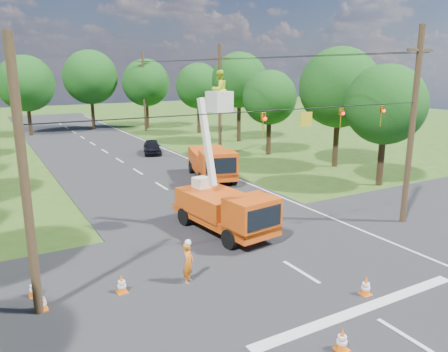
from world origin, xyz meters
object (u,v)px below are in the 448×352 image
distant_car (152,147)px  tree_right_d (239,80)px  tree_right_a (386,105)px  traffic_cone_7 (201,173)px  pole_right_mid (220,101)px  traffic_cone_6 (34,288)px  tree_far_c (146,83)px  traffic_cone_3 (237,194)px  second_truck (212,163)px  tree_far_a (26,83)px  tree_right_c (270,98)px  bucket_truck (225,200)px  tree_right_b (339,88)px  traffic_cone_0 (342,340)px  ground_worker (188,263)px  pole_right_far (144,91)px  traffic_cone_2 (237,203)px  pole_left (25,183)px  traffic_cone_4 (122,284)px  tree_far_b (90,77)px  traffic_cone_1 (366,286)px  pole_right_near (412,126)px  traffic_cone_5 (41,302)px  tree_right_e (198,86)px

distant_car → tree_right_d: tree_right_d is taller
tree_right_a → traffic_cone_7: bearing=140.9°
pole_right_mid → tree_right_d: pole_right_mid is taller
traffic_cone_6 → tree_far_c: (19.00, 40.78, 5.70)m
traffic_cone_3 → tree_right_d: bearing=58.3°
second_truck → tree_right_a: (9.52, -7.03, 4.29)m
distant_car → tree_far_a: bearing=132.6°
tree_right_c → traffic_cone_7: bearing=-152.7°
bucket_truck → tree_right_b: (15.44, 8.65, 4.75)m
distant_car → traffic_cone_0: size_ratio=5.51×
second_truck → distant_car: second_truck is taller
traffic_cone_7 → pole_right_mid: pole_right_mid is taller
ground_worker → pole_right_far: bearing=23.9°
ground_worker → tree_right_a: tree_right_a is taller
traffic_cone_6 → traffic_cone_2: bearing=23.7°
traffic_cone_3 → tree_right_d: 23.33m
tree_right_a → tree_right_c: (-0.30, 13.00, -0.25)m
pole_left → tree_right_a: (23.00, 6.00, 1.06)m
traffic_cone_2 → tree_right_c: 17.60m
bucket_truck → traffic_cone_4: size_ratio=11.09×
tree_far_c → traffic_cone_7: bearing=-101.9°
traffic_cone_6 → tree_far_a: bearing=83.9°
distant_car → tree_far_b: size_ratio=0.38×
second_truck → tree_far_c: (5.52, 28.97, 4.79)m
traffic_cone_1 → pole_right_near: (7.62, 4.53, 4.75)m
tree_right_b → traffic_cone_3: bearing=-161.1°
bucket_truck → traffic_cone_2: bearing=42.5°
tree_far_b → second_truck: bearing=-88.2°
traffic_cone_2 → tree_right_b: (12.94, 5.70, 6.08)m
distant_car → tree_right_d: size_ratio=0.40×
traffic_cone_2 → traffic_cone_5: size_ratio=1.00×
tree_right_a → tree_far_c: tree_far_c is taller
ground_worker → tree_far_b: 46.46m
traffic_cone_0 → pole_left: size_ratio=0.08×
bucket_truck → tree_far_c: 40.15m
ground_worker → pole_right_far: size_ratio=0.16×
traffic_cone_6 → traffic_cone_7: 18.34m
traffic_cone_1 → ground_worker: bearing=141.8°
traffic_cone_3 → traffic_cone_4: same height
pole_right_mid → tree_right_b: pole_right_mid is taller
pole_right_near → tree_right_b: 13.71m
traffic_cone_2 → tree_far_b: tree_far_b is taller
traffic_cone_4 → pole_right_far: 43.11m
bucket_truck → tree_far_b: tree_far_b is taller
pole_right_near → tree_far_c: 42.02m
tree_far_b → tree_right_c: bearing=-68.6°
bucket_truck → second_truck: bucket_truck is taller
distant_car → tree_right_e: bearing=63.1°
second_truck → tree_far_c: size_ratio=0.76×
tree_far_a → traffic_cone_1: bearing=-82.9°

